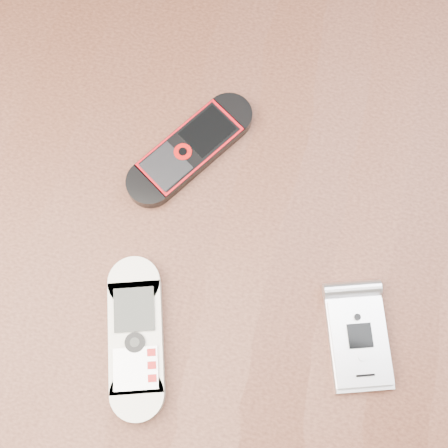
{
  "coord_description": "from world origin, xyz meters",
  "views": [
    {
      "loc": [
        0.04,
        -0.16,
        1.31
      ],
      "look_at": [
        0.01,
        0.0,
        0.76
      ],
      "focal_mm": 50.0,
      "sensor_mm": 36.0,
      "label": 1
    }
  ],
  "objects_px": {
    "nokia_white": "(136,337)",
    "motorola_razr": "(359,340)",
    "nokia_black_red": "(190,149)",
    "table": "(220,254)"
  },
  "relations": [
    {
      "from": "nokia_black_red",
      "to": "motorola_razr",
      "type": "relative_size",
      "value": 1.49
    },
    {
      "from": "nokia_black_red",
      "to": "motorola_razr",
      "type": "distance_m",
      "value": 0.24
    },
    {
      "from": "table",
      "to": "nokia_white",
      "type": "bearing_deg",
      "value": -111.97
    },
    {
      "from": "table",
      "to": "nokia_white",
      "type": "distance_m",
      "value": 0.17
    },
    {
      "from": "table",
      "to": "nokia_white",
      "type": "height_order",
      "value": "nokia_white"
    },
    {
      "from": "table",
      "to": "nokia_black_red",
      "type": "height_order",
      "value": "nokia_black_red"
    },
    {
      "from": "nokia_white",
      "to": "motorola_razr",
      "type": "relative_size",
      "value": 1.45
    },
    {
      "from": "nokia_black_red",
      "to": "motorola_razr",
      "type": "xyz_separation_m",
      "value": [
        0.19,
        -0.14,
        0.0
      ]
    },
    {
      "from": "nokia_white",
      "to": "nokia_black_red",
      "type": "relative_size",
      "value": 0.97
    },
    {
      "from": "table",
      "to": "motorola_razr",
      "type": "relative_size",
      "value": 12.07
    }
  ]
}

